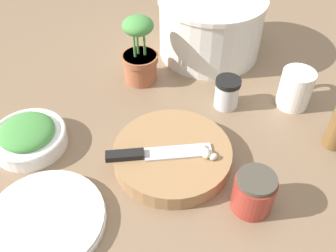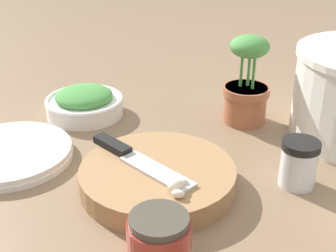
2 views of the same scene
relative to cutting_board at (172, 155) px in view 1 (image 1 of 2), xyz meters
name	(u,v)px [view 1 (image 1 of 2)]	position (x,y,z in m)	size (l,w,h in m)	color
ground_plane	(179,140)	(0.04, 0.04, -0.02)	(5.00, 5.00, 0.00)	#7F664C
cutting_board	(172,155)	(0.00, 0.00, 0.00)	(0.24, 0.24, 0.04)	#9E754C
chef_knife	(152,154)	(-0.04, 0.01, 0.02)	(0.21, 0.11, 0.01)	black
garlic_cloves	(207,153)	(0.05, -0.05, 0.03)	(0.03, 0.05, 0.02)	#ECE6C9
herb_bowl	(28,136)	(-0.25, 0.19, 0.01)	(0.16, 0.16, 0.06)	white
spice_jar	(227,93)	(0.20, 0.09, 0.02)	(0.06, 0.06, 0.08)	silver
coffee_mug	(296,88)	(0.35, 0.02, 0.03)	(0.10, 0.08, 0.09)	white
plate_stack	(45,220)	(-0.27, -0.02, -0.01)	(0.22, 0.22, 0.02)	white
honey_jar	(254,192)	(0.07, -0.17, 0.02)	(0.08, 0.08, 0.08)	#9E3328
stock_pot	(211,25)	(0.29, 0.31, 0.07)	(0.29, 0.29, 0.19)	silver
potted_herb	(140,55)	(0.07, 0.28, 0.06)	(0.09, 0.09, 0.18)	#A35B3D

